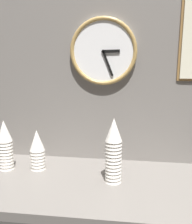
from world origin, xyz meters
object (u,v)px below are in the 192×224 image
(cup_stack_far_left, at_px, (5,145))
(wall_clock, at_px, (103,51))
(cup_stack_center, at_px, (113,151))
(cup_stack_left, at_px, (37,150))

(cup_stack_far_left, distance_m, wall_clock, 0.66)
(wall_clock, bearing_deg, cup_stack_center, -72.64)
(cup_stack_far_left, distance_m, cup_stack_left, 0.16)
(cup_stack_center, bearing_deg, cup_stack_far_left, 172.97)
(cup_stack_far_left, bearing_deg, wall_clock, 19.45)
(cup_stack_left, relative_size, wall_clock, 0.61)
(cup_stack_center, height_order, wall_clock, wall_clock)
(cup_stack_center, bearing_deg, wall_clock, 107.36)
(cup_stack_left, height_order, wall_clock, wall_clock)
(cup_stack_far_left, bearing_deg, cup_stack_left, 6.96)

